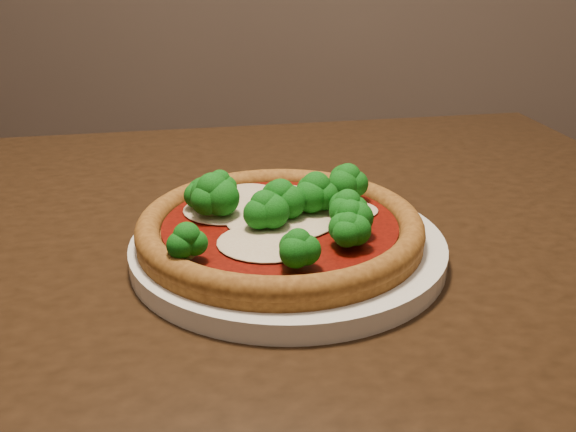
{
  "coord_description": "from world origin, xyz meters",
  "views": [
    {
      "loc": [
        0.1,
        -0.59,
        1.02
      ],
      "look_at": [
        0.06,
        -0.07,
        0.79
      ],
      "focal_mm": 40.0,
      "sensor_mm": 36.0,
      "label": 1
    }
  ],
  "objects": [
    {
      "name": "pizza",
      "position": [
        0.05,
        -0.07,
        0.79
      ],
      "size": [
        0.26,
        0.26,
        0.06
      ],
      "rotation": [
        0.0,
        0.0,
        0.31
      ],
      "color": "brown",
      "rests_on": "plate"
    },
    {
      "name": "dining_table",
      "position": [
        -0.01,
        -0.03,
        0.64
      ],
      "size": [
        1.23,
        1.04,
        0.75
      ],
      "rotation": [
        0.0,
        0.0,
        0.27
      ],
      "color": "black",
      "rests_on": "floor"
    },
    {
      "name": "plate",
      "position": [
        0.06,
        -0.07,
        0.76
      ],
      "size": [
        0.28,
        0.28,
        0.02
      ],
      "primitive_type": "cylinder",
      "color": "silver",
      "rests_on": "dining_table"
    }
  ]
}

